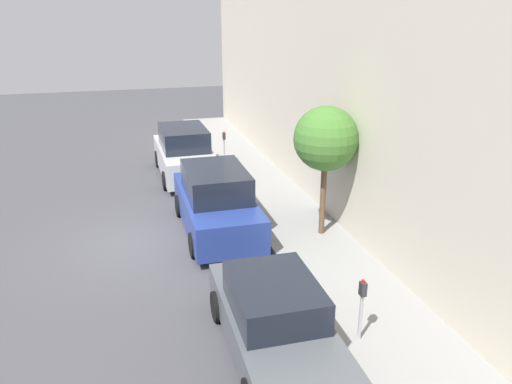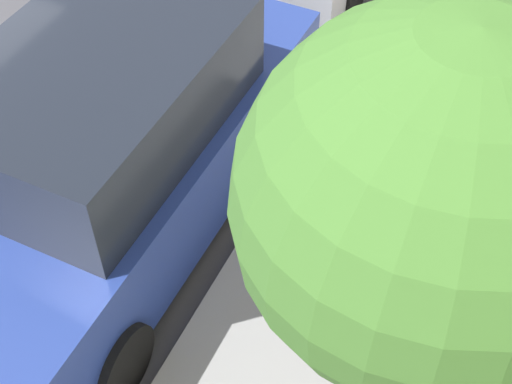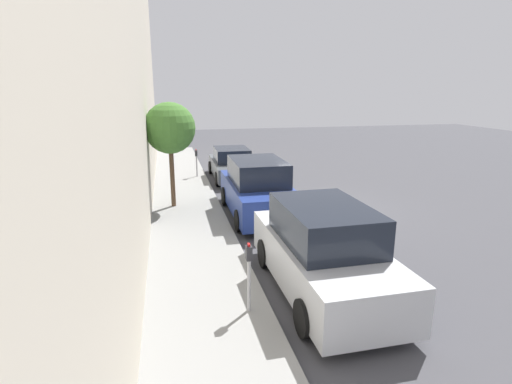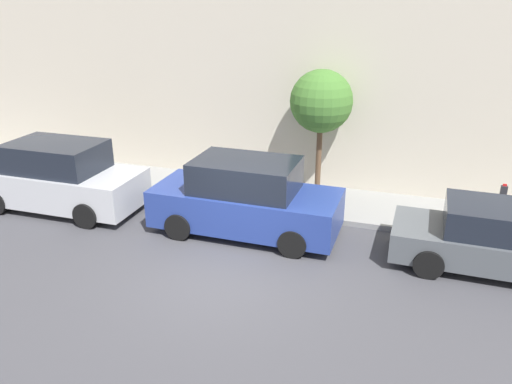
{
  "view_description": "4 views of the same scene",
  "coord_description": "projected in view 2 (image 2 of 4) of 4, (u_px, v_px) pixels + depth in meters",
  "views": [
    {
      "loc": [
        -0.29,
        -13.44,
        6.35
      ],
      "look_at": [
        3.66,
        0.56,
        1.0
      ],
      "focal_mm": 35.0,
      "sensor_mm": 36.0,
      "label": 1
    },
    {
      "loc": [
        5.36,
        -3.26,
        5.33
      ],
      "look_at": [
        3.71,
        0.25,
        1.0
      ],
      "focal_mm": 50.0,
      "sensor_mm": 36.0,
      "label": 2
    },
    {
      "loc": [
        5.36,
        13.33,
        4.37
      ],
      "look_at": [
        2.51,
        0.79,
        1.0
      ],
      "focal_mm": 28.0,
      "sensor_mm": 36.0,
      "label": 3
    },
    {
      "loc": [
        -8.84,
        -3.73,
        5.81
      ],
      "look_at": [
        2.71,
        0.06,
        1.0
      ],
      "focal_mm": 35.0,
      "sensor_mm": 36.0,
      "label": 4
    }
  ],
  "objects": [
    {
      "name": "street_tree",
      "position": [
        433.0,
        204.0,
        3.11
      ],
      "size": [
        1.8,
        1.8,
        3.75
      ],
      "color": "brown",
      "rests_on": "sidewalk"
    },
    {
      "name": "sidewalk",
      "position": [
        352.0,
        322.0,
        6.06
      ],
      "size": [
        2.46,
        32.0,
        0.15
      ],
      "color": "gray",
      "rests_on": "ground_plane"
    },
    {
      "name": "parked_suv_second",
      "position": [
        111.0,
        151.0,
        6.23
      ],
      "size": [
        2.08,
        4.82,
        1.98
      ],
      "color": "navy",
      "rests_on": "ground_plane"
    }
  ]
}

